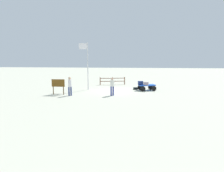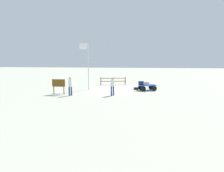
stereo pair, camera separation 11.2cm
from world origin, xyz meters
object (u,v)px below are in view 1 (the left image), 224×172
suitcase_olive (146,84)px  signboard (58,84)px  luggage_cart (147,86)px  suitcase_tan (141,83)px  flagpole (87,61)px  suitcase_grey (136,88)px  worker_trailing (70,85)px  worker_lead (112,85)px

suitcase_olive → signboard: size_ratio=0.38×
luggage_cart → suitcase_tan: suitcase_tan is taller
flagpole → signboard: (1.98, 3.23, -2.15)m
suitcase_grey → worker_trailing: worker_trailing is taller
suitcase_grey → worker_trailing: size_ratio=0.30×
suitcase_tan → signboard: signboard is taller
suitcase_grey → worker_trailing: bearing=36.3°
worker_lead → suitcase_olive: bearing=-136.6°
suitcase_olive → suitcase_grey: suitcase_olive is taller
worker_lead → worker_trailing: worker_trailing is taller
flagpole → signboard: flagpole is taller
worker_lead → flagpole: flagpole is taller
suitcase_olive → flagpole: 6.95m
luggage_cart → suitcase_olive: bearing=77.7°
luggage_cart → flagpole: 7.17m
luggage_cart → suitcase_tan: (0.68, 0.17, 0.39)m
suitcase_olive → suitcase_grey: bearing=-37.0°
suitcase_olive → flagpole: (6.53, 0.02, 2.36)m
suitcase_tan → worker_trailing: bearing=30.2°
suitcase_olive → suitcase_grey: size_ratio=1.07×
luggage_cart → suitcase_tan: 0.80m
worker_lead → signboard: bearing=1.6°
suitcase_tan → worker_lead: (2.70, 3.34, 0.17)m
suitcase_tan → worker_lead: size_ratio=0.34×
luggage_cart → worker_lead: (3.38, 3.51, 0.56)m
suitcase_tan → signboard: bearing=23.7°
luggage_cart → suitcase_olive: 0.54m
suitcase_tan → suitcase_grey: size_ratio=1.11×
suitcase_olive → flagpole: size_ratio=0.11×
suitcase_olive → worker_trailing: size_ratio=0.32×
luggage_cart → signboard: (8.61, 3.65, 0.56)m
suitcase_grey → worker_trailing: (6.09, 4.47, 0.90)m
suitcase_olive → worker_trailing: worker_trailing is taller
suitcase_grey → signboard: 8.50m
suitcase_grey → suitcase_tan: bearing=130.9°
suitcase_grey → worker_lead: 4.60m
suitcase_grey → signboard: (7.39, 4.10, 0.89)m
suitcase_olive → signboard: bearing=20.9°
suitcase_grey → flagpole: flagpole is taller
suitcase_tan → suitcase_grey: 1.09m
suitcase_tan → suitcase_olive: size_ratio=1.03×
luggage_cart → signboard: 9.37m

